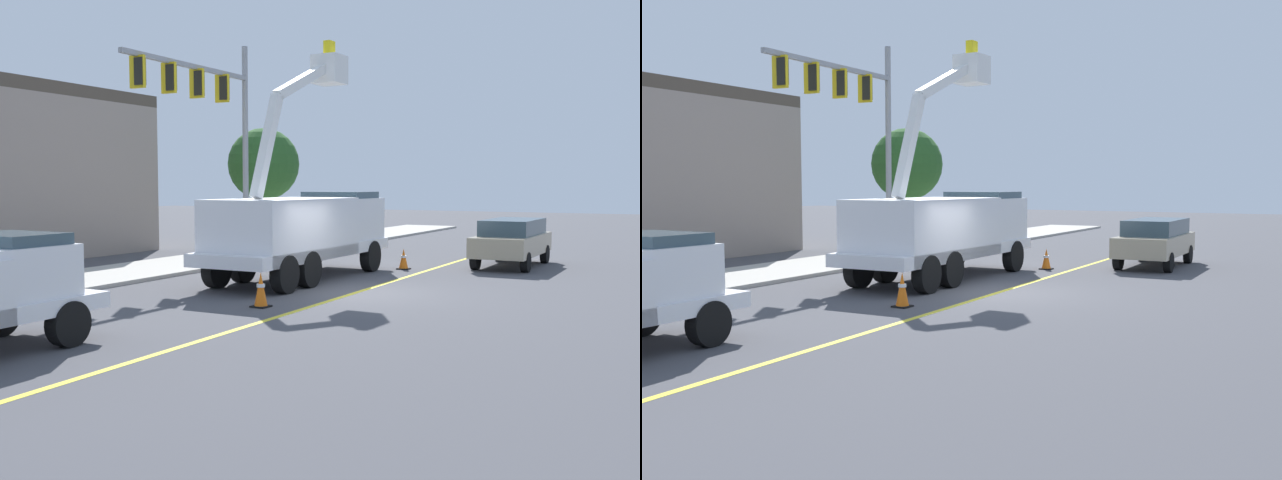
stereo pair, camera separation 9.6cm
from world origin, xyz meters
The scene contains 9 objects.
ground centered at (0.00, 0.00, 0.00)m, with size 120.00×120.00×0.00m, color #47474C.
sidewalk_far_side centered at (-0.34, 8.36, 0.06)m, with size 60.00×3.60×0.12m, color #B2ADA3.
lane_centre_stripe centered at (0.00, 0.00, 0.00)m, with size 50.00×0.16×0.01m, color yellow.
utility_bucket_truck centered at (1.83, 2.82, 1.62)m, with size 8.29×2.86×7.49m.
passing_minivan centered at (8.56, -1.87, 0.97)m, with size 4.87×2.11×1.69m.
traffic_cone_mid_front centered at (-3.22, 0.89, 0.42)m, with size 0.40×0.40×0.85m.
traffic_cone_mid_rear centered at (5.67, 1.09, 0.35)m, with size 0.40×0.40×0.72m.
traffic_signal_mast centered at (3.10, 7.48, 5.63)m, with size 6.78×0.74×8.16m.
street_tree_right centered at (9.93, 9.93, 3.84)m, with size 3.27×3.27×5.49m.
Camera 1 is at (-17.32, -9.00, 2.93)m, focal length 40.64 mm.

